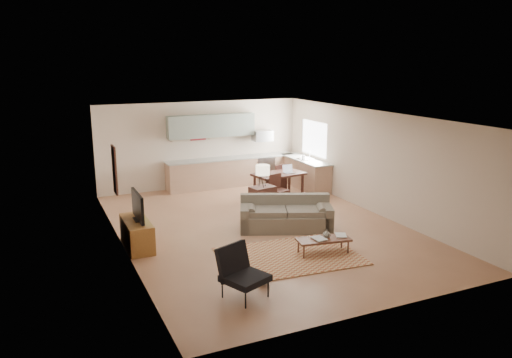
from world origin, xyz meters
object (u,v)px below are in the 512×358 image
coffee_table (323,246)px  armchair (245,273)px  console_table (263,200)px  dining_table (279,186)px  tv_credenza (137,234)px  sofa (286,213)px

coffee_table → armchair: 2.55m
console_table → dining_table: size_ratio=0.51×
armchair → console_table: bearing=38.7°
tv_credenza → console_table: size_ratio=1.78×
sofa → coffee_table: (-0.01, -1.70, -0.22)m
coffee_table → tv_credenza: bearing=159.3°
sofa → tv_credenza: size_ratio=1.71×
tv_credenza → dining_table: bearing=26.3°
console_table → dining_table: dining_table is taller
console_table → sofa: bearing=-101.7°
coffee_table → armchair: bearing=-144.1°
dining_table → sofa: bearing=-123.2°
dining_table → armchair: bearing=-131.9°
coffee_table → dining_table: dining_table is taller
sofa → armchair: bearing=-105.7°
armchair → console_table: (2.28, 4.17, -0.07)m
sofa → dining_table: 2.79m
sofa → tv_credenza: sofa is taller
coffee_table → console_table: console_table is taller
armchair → tv_credenza: (-1.20, 3.13, -0.14)m
sofa → dining_table: bearing=89.5°
tv_credenza → console_table: (3.48, 1.04, 0.07)m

